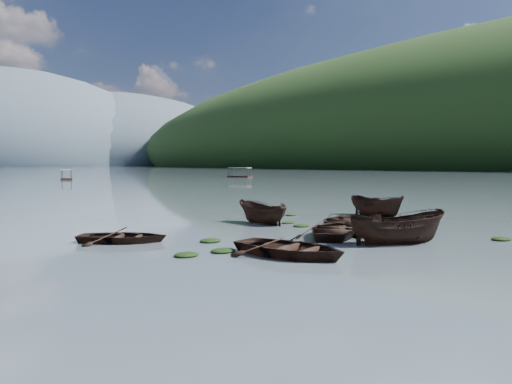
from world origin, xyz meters
TOP-DOWN VIEW (x-y plane):
  - ground_plane at (0.00, 0.00)m, footprint 2400.00×2400.00m
  - haze_mtn_c at (140.00, 900.00)m, footprint 520.00×520.00m
  - haze_mtn_d at (320.00, 900.00)m, footprint 520.00×520.00m
  - rowboat_0 at (-5.37, 2.43)m, footprint 4.71×5.76m
  - rowboat_1 at (0.17, 5.33)m, footprint 6.23×5.99m
  - rowboat_2 at (0.65, 1.73)m, footprint 5.02×3.66m
  - rowboat_3 at (2.13, 4.25)m, footprint 4.73×5.41m
  - rowboat_4 at (2.39, 4.63)m, footprint 4.41×3.56m
  - rowboat_5 at (9.74, 10.54)m, footprint 1.73×4.60m
  - rowboat_6 at (-9.48, 10.00)m, footprint 5.23×5.03m
  - rowboat_7 at (3.58, 8.09)m, footprint 5.77×5.21m
  - rowboat_8 at (0.34, 11.88)m, footprint 1.67×4.27m
  - weed_clump_0 at (-8.81, 4.89)m, footprint 1.06×0.87m
  - weed_clump_1 at (-6.08, 7.49)m, footprint 1.09×0.87m
  - weed_clump_2 at (5.76, -0.57)m, footprint 1.08×0.86m
  - weed_clump_3 at (1.75, 10.95)m, footprint 0.86×0.73m
  - weed_clump_4 at (8.29, 7.61)m, footprint 1.30×1.03m
  - weed_clump_5 at (-7.09, 4.80)m, footprint 1.12×0.91m
  - weed_clump_6 at (1.36, 9.26)m, footprint 1.05×0.87m
  - weed_clump_7 at (5.04, 14.47)m, footprint 0.94×0.75m
  - pontoon_centre at (14.82, 105.39)m, footprint 4.13×6.41m
  - pontoon_right at (59.19, 99.24)m, footprint 5.23×7.15m

SIDE VIEW (x-z plane):
  - ground_plane at x=0.00m, z-range 0.00..0.00m
  - haze_mtn_c at x=140.00m, z-range -130.00..130.00m
  - haze_mtn_d at x=320.00m, z-range -110.00..110.00m
  - rowboat_0 at x=-5.37m, z-range -0.52..0.52m
  - rowboat_1 at x=0.17m, z-range -0.53..0.53m
  - rowboat_2 at x=0.65m, z-range -0.91..0.91m
  - rowboat_3 at x=2.13m, z-range -0.47..0.47m
  - rowboat_4 at x=2.39m, z-range -0.40..0.40m
  - rowboat_5 at x=9.74m, z-range -0.89..0.89m
  - rowboat_6 at x=-9.48m, z-range -0.44..0.44m
  - rowboat_7 at x=3.58m, z-range -0.49..0.49m
  - rowboat_8 at x=0.34m, z-range -0.82..0.82m
  - weed_clump_0 at x=-8.81m, z-range -0.12..0.12m
  - weed_clump_1 at x=-6.08m, z-range -0.12..0.12m
  - weed_clump_2 at x=5.76m, z-range -0.12..0.12m
  - weed_clump_3 at x=1.75m, z-range -0.10..0.10m
  - weed_clump_4 at x=8.29m, z-range -0.13..0.13m
  - weed_clump_5 at x=-7.09m, z-range -0.12..0.12m
  - weed_clump_6 at x=1.36m, z-range -0.11..0.11m
  - weed_clump_7 at x=5.04m, z-range -0.10..0.10m
  - pontoon_centre at x=14.82m, z-range -1.14..1.14m
  - pontoon_right at x=59.19m, z-range -1.27..1.27m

